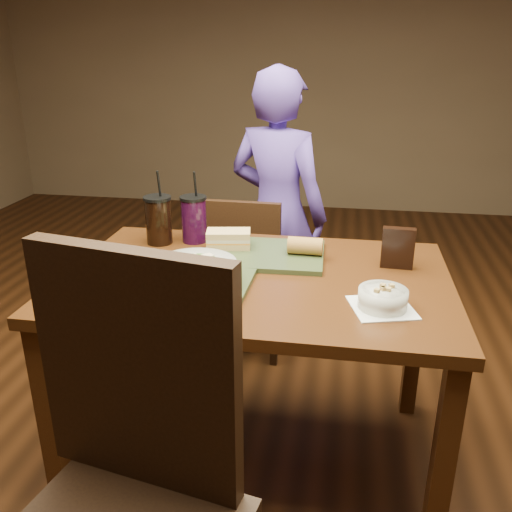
% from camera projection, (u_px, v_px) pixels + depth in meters
% --- Properties ---
extents(ground, '(6.00, 6.00, 0.00)m').
position_uv_depth(ground, '(256.00, 452.00, 2.10)').
color(ground, '#381C0B').
rests_on(ground, ground).
extents(dining_table, '(1.30, 0.85, 0.75)m').
position_uv_depth(dining_table, '(256.00, 299.00, 1.87)').
color(dining_table, '#42220D').
rests_on(dining_table, ground).
extents(chair_near, '(0.56, 0.56, 1.10)m').
position_uv_depth(chair_near, '(124.00, 486.00, 1.14)').
color(chair_near, black).
rests_on(chair_near, ground).
extents(chair_far, '(0.36, 0.36, 0.83)m').
position_uv_depth(chair_far, '(245.00, 270.00, 2.62)').
color(chair_far, black).
rests_on(chair_far, ground).
extents(diner, '(0.60, 0.49, 1.40)m').
position_uv_depth(diner, '(278.00, 214.00, 2.66)').
color(diner, '#53389A').
rests_on(diner, ground).
extents(tray_near, '(0.43, 0.33, 0.02)m').
position_uv_depth(tray_near, '(183.00, 285.00, 1.73)').
color(tray_near, '#2F3C1F').
rests_on(tray_near, dining_table).
extents(tray_far, '(0.43, 0.33, 0.02)m').
position_uv_depth(tray_far, '(266.00, 254.00, 1.99)').
color(tray_far, '#2F3C1F').
rests_on(tray_far, dining_table).
extents(salad_bowl, '(0.26, 0.26, 0.09)m').
position_uv_depth(salad_bowl, '(196.00, 272.00, 1.70)').
color(salad_bowl, silver).
rests_on(salad_bowl, tray_near).
extents(soup_bowl, '(0.22, 0.22, 0.07)m').
position_uv_depth(soup_bowl, '(383.00, 298.00, 1.59)').
color(soup_bowl, white).
rests_on(soup_bowl, dining_table).
extents(sandwich_near, '(0.12, 0.09, 0.05)m').
position_uv_depth(sandwich_near, '(143.00, 267.00, 1.78)').
color(sandwich_near, '#593819').
rests_on(sandwich_near, tray_near).
extents(sandwich_far, '(0.17, 0.12, 0.06)m').
position_uv_depth(sandwich_far, '(229.00, 239.00, 2.03)').
color(sandwich_far, tan).
rests_on(sandwich_far, tray_far).
extents(baguette_near, '(0.11, 0.06, 0.05)m').
position_uv_depth(baguette_near, '(214.00, 298.00, 1.56)').
color(baguette_near, '#AD7533').
rests_on(baguette_near, tray_near).
extents(baguette_far, '(0.13, 0.07, 0.06)m').
position_uv_depth(baguette_far, '(305.00, 246.00, 1.96)').
color(baguette_far, '#AD7533').
rests_on(baguette_far, tray_far).
extents(cup_cola, '(0.11, 0.11, 0.29)m').
position_uv_depth(cup_cola, '(159.00, 220.00, 2.10)').
color(cup_cola, black).
rests_on(cup_cola, dining_table).
extents(cup_berry, '(0.10, 0.10, 0.28)m').
position_uv_depth(cup_berry, '(194.00, 219.00, 2.12)').
color(cup_berry, black).
rests_on(cup_berry, dining_table).
extents(chip_bag, '(0.11, 0.04, 0.14)m').
position_uv_depth(chip_bag, '(398.00, 248.00, 1.87)').
color(chip_bag, black).
rests_on(chip_bag, dining_table).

